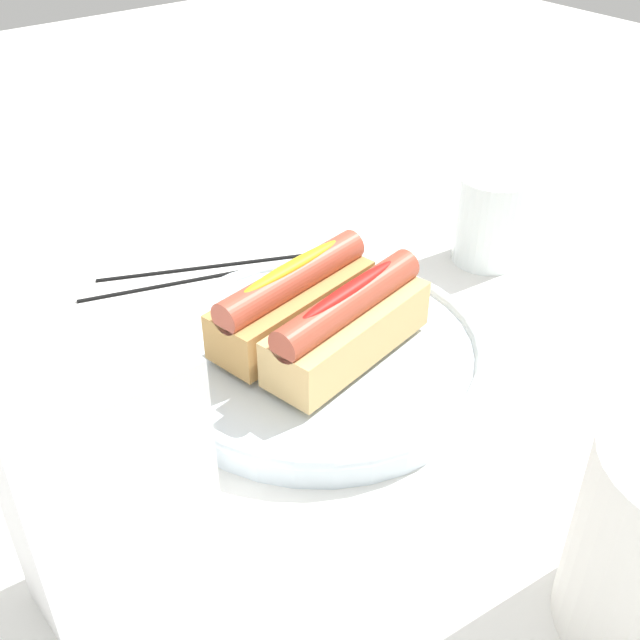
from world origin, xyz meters
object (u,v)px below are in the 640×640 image
napkin_box (113,486)px  chopstick_near (189,280)px  water_glass (489,224)px  chopstick_far (209,265)px  hotdog_back (348,324)px  hotdog_front (293,300)px  serving_bowl (320,353)px

napkin_box → chopstick_near: napkin_box is taller
water_glass → chopstick_far: bearing=-34.1°
hotdog_back → chopstick_far: 0.23m
hotdog_back → napkin_box: bearing=15.5°
hotdog_back → chopstick_far: hotdog_back is taller
hotdog_front → chopstick_far: (-0.02, -0.17, -0.05)m
napkin_box → chopstick_far: 0.37m
hotdog_back → napkin_box: size_ratio=1.05×
hotdog_front → water_glass: bearing=-177.4°
water_glass → serving_bowl: bearing=8.9°
water_glass → chopstick_far: water_glass is taller
hotdog_front → water_glass: size_ratio=1.74×
serving_bowl → chopstick_near: size_ratio=1.25×
hotdog_back → serving_bowl: bearing=-75.2°
serving_bowl → hotdog_front: (0.01, -0.03, 0.04)m
napkin_box → serving_bowl: bearing=-160.1°
chopstick_far → hotdog_front: bearing=108.2°
chopstick_near → chopstick_far: (-0.03, -0.01, 0.00)m
serving_bowl → hotdog_back: hotdog_back is taller
chopstick_far → water_glass: bearing=169.8°
hotdog_back → chopstick_far: bearing=-90.8°
hotdog_front → napkin_box: size_ratio=1.05×
water_glass → hotdog_back: bearing=15.4°
chopstick_near → serving_bowl: bearing=114.0°
water_glass → napkin_box: napkin_box is taller
chopstick_near → chopstick_far: bearing=-140.5°
water_glass → napkin_box: (0.46, 0.13, 0.04)m
serving_bowl → chopstick_far: 0.19m
hotdog_back → chopstick_near: size_ratio=0.71×
hotdog_back → napkin_box: napkin_box is taller
hotdog_front → hotdog_back: same height
hotdog_back → napkin_box: (0.22, 0.06, 0.02)m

